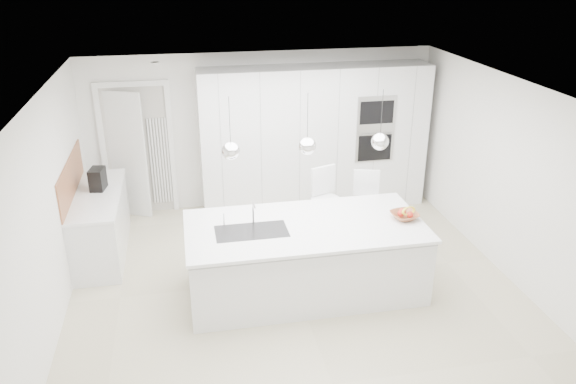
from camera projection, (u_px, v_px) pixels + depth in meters
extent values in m
plane|color=beige|center=(292.00, 279.00, 7.23)|extent=(5.50, 5.50, 0.00)
plane|color=white|center=(262.00, 130.00, 8.99)|extent=(5.50, 0.00, 5.50)
plane|color=white|center=(52.00, 209.00, 6.25)|extent=(0.00, 5.00, 5.00)
plane|color=white|center=(293.00, 87.00, 6.25)|extent=(5.50, 5.50, 0.00)
cube|color=white|center=(314.00, 139.00, 8.90)|extent=(3.60, 0.60, 2.30)
cube|color=white|center=(121.00, 155.00, 8.63)|extent=(0.76, 0.38, 2.00)
cube|color=white|center=(101.00, 225.00, 7.71)|extent=(0.60, 1.80, 0.86)
cube|color=white|center=(96.00, 195.00, 7.54)|extent=(0.62, 1.82, 0.04)
cube|color=#A6643E|center=(71.00, 178.00, 7.38)|extent=(0.02, 1.80, 0.50)
cube|color=white|center=(306.00, 261.00, 6.81)|extent=(2.80, 1.20, 0.86)
cube|color=white|center=(305.00, 226.00, 6.68)|extent=(2.84, 1.40, 0.04)
cylinder|color=white|center=(253.00, 212.00, 6.64)|extent=(0.02, 0.02, 0.30)
sphere|color=white|center=(231.00, 151.00, 6.08)|extent=(0.20, 0.20, 0.20)
sphere|color=white|center=(307.00, 146.00, 6.23)|extent=(0.20, 0.20, 0.20)
sphere|color=white|center=(380.00, 142.00, 6.38)|extent=(0.20, 0.20, 0.20)
imported|color=#A6643E|center=(404.00, 216.00, 6.80)|extent=(0.37, 0.37, 0.08)
cube|color=black|center=(98.00, 179.00, 7.61)|extent=(0.22, 0.30, 0.30)
sphere|color=red|center=(402.00, 212.00, 6.83)|extent=(0.09, 0.09, 0.09)
sphere|color=red|center=(410.00, 215.00, 6.76)|extent=(0.08, 0.08, 0.08)
sphere|color=red|center=(401.00, 214.00, 6.79)|extent=(0.08, 0.08, 0.08)
torus|color=yellow|center=(409.00, 211.00, 6.76)|extent=(0.23, 0.17, 0.21)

